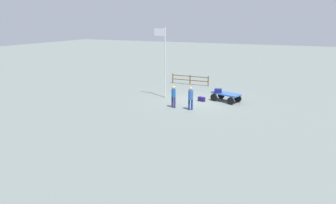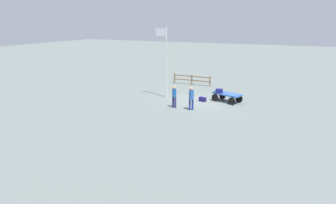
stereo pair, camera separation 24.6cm
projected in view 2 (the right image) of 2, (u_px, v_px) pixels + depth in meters
ground_plane at (200, 101)px, 23.14m from camera, size 120.00×120.00×0.00m
luggage_cart at (227, 96)px, 22.80m from camera, size 2.37×1.77×0.68m
suitcase_grey at (219, 91)px, 22.83m from camera, size 0.62×0.48×0.31m
suitcase_maroon at (203, 99)px, 22.98m from camera, size 0.59×0.42×0.34m
worker_lead at (191, 97)px, 20.57m from camera, size 0.47×0.47×1.64m
worker_trailing at (174, 95)px, 21.16m from camera, size 0.36×0.36×1.60m
flagpole at (165, 57)px, 23.36m from camera, size 1.01×0.17×5.58m
wooden_fence at (192, 79)px, 28.88m from camera, size 3.81×0.14×0.97m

